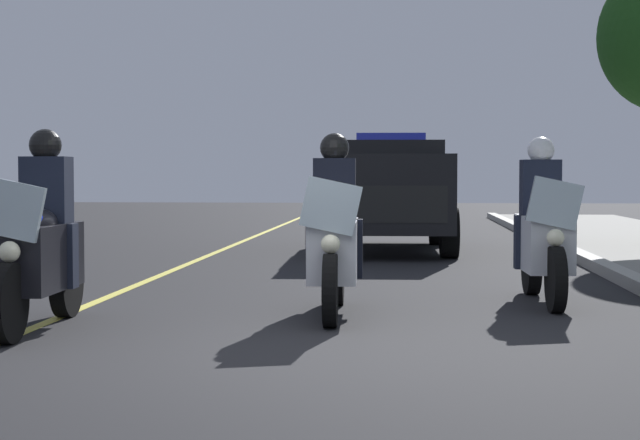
% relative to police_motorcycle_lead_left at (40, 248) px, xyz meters
% --- Properties ---
extents(ground_plane, '(80.00, 80.00, 0.00)m').
position_rel_police_motorcycle_lead_left_xyz_m(ground_plane, '(0.89, 2.32, -0.70)').
color(ground_plane, black).
extents(police_motorcycle_lead_left, '(2.14, 0.58, 1.72)m').
position_rel_police_motorcycle_lead_left_xyz_m(police_motorcycle_lead_left, '(0.00, 0.00, 0.00)').
color(police_motorcycle_lead_left, black).
rests_on(police_motorcycle_lead_left, ground).
extents(police_motorcycle_lead_right, '(2.14, 0.58, 1.72)m').
position_rel_police_motorcycle_lead_left_xyz_m(police_motorcycle_lead_right, '(-1.08, 2.44, 0.00)').
color(police_motorcycle_lead_right, black).
rests_on(police_motorcycle_lead_right, ground).
extents(police_motorcycle_trailing, '(2.14, 0.58, 1.72)m').
position_rel_police_motorcycle_lead_left_xyz_m(police_motorcycle_trailing, '(-2.17, 4.53, 0.00)').
color(police_motorcycle_trailing, black).
rests_on(police_motorcycle_trailing, ground).
extents(police_suv, '(4.96, 2.20, 2.05)m').
position_rel_police_motorcycle_lead_left_xyz_m(police_suv, '(-9.26, 2.87, 0.37)').
color(police_suv, black).
rests_on(police_suv, ground).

